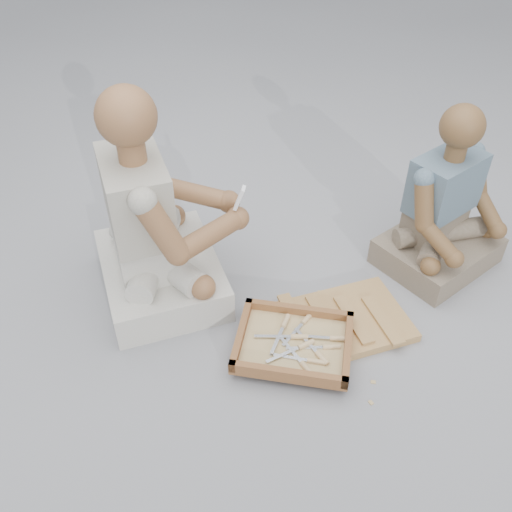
{
  "coord_description": "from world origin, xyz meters",
  "views": [
    {
      "loc": [
        0.04,
        -1.6,
        1.83
      ],
      "look_at": [
        -0.03,
        0.18,
        0.3
      ],
      "focal_mm": 40.0,
      "sensor_mm": 36.0,
      "label": 1
    }
  ],
  "objects_px": {
    "carved_panel": "(339,323)",
    "tool_tray": "(293,343)",
    "craftsman": "(154,230)",
    "companion": "(444,216)"
  },
  "relations": [
    {
      "from": "carved_panel",
      "to": "companion",
      "type": "distance_m",
      "value": 0.71
    },
    {
      "from": "carved_panel",
      "to": "tool_tray",
      "type": "relative_size",
      "value": 1.13
    },
    {
      "from": "carved_panel",
      "to": "craftsman",
      "type": "height_order",
      "value": "craftsman"
    },
    {
      "from": "tool_tray",
      "to": "craftsman",
      "type": "distance_m",
      "value": 0.76
    },
    {
      "from": "tool_tray",
      "to": "craftsman",
      "type": "height_order",
      "value": "craftsman"
    },
    {
      "from": "carved_panel",
      "to": "companion",
      "type": "height_order",
      "value": "companion"
    },
    {
      "from": "tool_tray",
      "to": "companion",
      "type": "xyz_separation_m",
      "value": [
        0.69,
        0.61,
        0.21
      ]
    },
    {
      "from": "carved_panel",
      "to": "craftsman",
      "type": "relative_size",
      "value": 0.58
    },
    {
      "from": "carved_panel",
      "to": "tool_tray",
      "type": "distance_m",
      "value": 0.26
    },
    {
      "from": "carved_panel",
      "to": "companion",
      "type": "xyz_separation_m",
      "value": [
        0.49,
        0.46,
        0.25
      ]
    }
  ]
}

